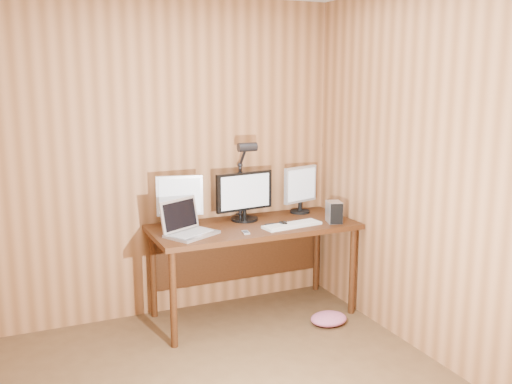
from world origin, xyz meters
TOP-DOWN VIEW (x-y plane):
  - room_shell at (0.00, 0.00)m, footprint 4.00×4.00m
  - desk at (0.93, 1.70)m, footprint 1.60×0.70m
  - monitor_center at (0.92, 1.79)m, footprint 0.50×0.22m
  - monitor_left at (0.39, 1.79)m, footprint 0.35×0.17m
  - monitor_right at (1.46, 1.84)m, footprint 0.34×0.17m
  - laptop at (0.37, 1.57)m, footprint 0.44×0.41m
  - keyboard at (1.18, 1.46)m, footprint 0.49×0.21m
  - mousepad at (1.13, 1.50)m, footprint 0.24×0.20m
  - mouse at (1.13, 1.50)m, footprint 0.07×0.11m
  - hard_drive at (1.55, 1.44)m, footprint 0.14×0.18m
  - phone at (0.78, 1.42)m, footprint 0.06×0.10m
  - speaker at (1.67, 1.72)m, footprint 0.05×0.05m
  - desk_lamp at (0.95, 1.85)m, footprint 0.15×0.22m
  - fabric_pile at (1.39, 1.22)m, footprint 0.35×0.32m

SIDE VIEW (x-z plane):
  - fabric_pile at x=1.39m, z-range 0.00..0.09m
  - desk at x=0.93m, z-range 0.25..1.00m
  - mousepad at x=1.13m, z-range 0.75..0.75m
  - phone at x=0.78m, z-range 0.75..0.76m
  - keyboard at x=1.18m, z-range 0.75..0.77m
  - mouse at x=1.13m, z-range 0.75..0.79m
  - speaker at x=1.67m, z-range 0.75..0.86m
  - laptop at x=0.37m, z-range 0.69..0.94m
  - hard_drive at x=1.55m, z-range 0.75..0.92m
  - monitor_center at x=0.92m, z-range 0.76..1.15m
  - monitor_right at x=1.46m, z-range 0.76..1.16m
  - monitor_left at x=0.39m, z-range 0.76..1.17m
  - desk_lamp at x=0.95m, z-range 0.83..1.50m
  - room_shell at x=0.00m, z-range -0.75..3.25m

